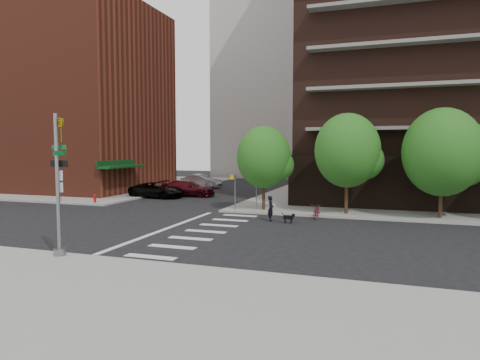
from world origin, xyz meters
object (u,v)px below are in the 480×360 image
Objects in this scene: fire_hydrant at (95,198)px; parked_car_silver at (201,181)px; scooter at (317,211)px; parked_car_maroon at (188,188)px; parked_car_black at (157,190)px; traffic_signal at (59,196)px; dog_walker at (271,209)px.

parked_car_silver is (2.30, 16.72, 0.24)m from fire_hydrant.
parked_car_maroon is at bearing 146.96° from scooter.
fire_hydrant is at bearing 173.85° from parked_car_silver.
scooter is (16.22, -7.17, -0.24)m from parked_car_black.
parked_car_maroon reaches higher than parked_car_black.
traffic_signal is 16.63m from scooter.
parked_car_maroon is at bearing -162.77° from parked_car_silver.
traffic_signal reaches higher than parked_car_black.
dog_walker is at bearing -143.70° from parked_car_silver.
parked_car_maroon is 16.82m from scooter.
parked_car_maroon is 3.29× the size of dog_walker.
traffic_signal is at bearing -172.27° from parked_car_maroon.
traffic_signal is 23.95m from parked_car_maroon.
traffic_signal is 3.16× the size of scooter.
parked_car_black is 10.85m from parked_car_silver.
parked_car_maroon is (-5.30, 23.28, -1.92)m from traffic_signal.
dog_walker is at bearing -11.50° from fire_hydrant.
fire_hydrant is 6.39m from parked_car_black.
traffic_signal is 3.67× the size of dog_walker.
parked_car_maroon is (2.21, 2.12, 0.05)m from parked_car_black.
parked_car_black is 16.37m from dog_walker.
parked_car_black is at bearing 128.79° from parked_car_maroon.
fire_hydrant is 0.14× the size of parked_car_maroon.
scooter reaches higher than fire_hydrant.
parked_car_black is at bearing 109.54° from traffic_signal.
parked_car_black reaches higher than fire_hydrant.
scooter is at bearing 58.09° from traffic_signal.
parked_car_silver is 24.40m from scooter.
parked_car_black is at bearing 156.66° from scooter.
parked_car_silver is (-2.43, 8.73, 0.01)m from parked_car_maroon.
parked_car_silver reaches higher than parked_car_maroon.
fire_hydrant is at bearing 144.28° from parked_car_maroon.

